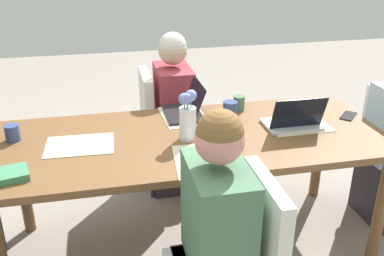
{
  "coord_description": "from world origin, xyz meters",
  "views": [
    {
      "loc": [
        -0.47,
        -2.16,
        1.8
      ],
      "look_at": [
        0.0,
        0.0,
        0.81
      ],
      "focal_mm": 40.65,
      "sensor_mm": 36.0,
      "label": 1
    }
  ],
  "objects_px": {
    "person_far_left_near": "(174,123)",
    "coffee_mug_near_left": "(239,103)",
    "chair_far_left_near": "(163,124)",
    "laptop_far_left_near": "(186,109)",
    "person_near_left_mid": "(216,251)",
    "dining_table": "(192,148)",
    "coffee_mug_near_right": "(230,110)",
    "laptop_head_right_left_far": "(294,121)",
    "phone_black": "(348,116)",
    "flower_vase": "(188,115)",
    "book_red_cover": "(6,176)",
    "coffee_mug_centre_left": "(12,133)"
  },
  "relations": [
    {
      "from": "person_far_left_near",
      "to": "chair_far_left_near",
      "type": "bearing_deg",
      "value": 141.24
    },
    {
      "from": "chair_far_left_near",
      "to": "coffee_mug_centre_left",
      "type": "bearing_deg",
      "value": -145.56
    },
    {
      "from": "person_far_left_near",
      "to": "phone_black",
      "type": "xyz_separation_m",
      "value": [
        0.99,
        -0.65,
        0.24
      ]
    },
    {
      "from": "chair_far_left_near",
      "to": "person_near_left_mid",
      "type": "distance_m",
      "value": 1.49
    },
    {
      "from": "flower_vase",
      "to": "laptop_far_left_near",
      "type": "relative_size",
      "value": 0.89
    },
    {
      "from": "flower_vase",
      "to": "coffee_mug_centre_left",
      "type": "relative_size",
      "value": 3.14
    },
    {
      "from": "laptop_far_left_near",
      "to": "flower_vase",
      "type": "bearing_deg",
      "value": -100.28
    },
    {
      "from": "chair_far_left_near",
      "to": "book_red_cover",
      "type": "bearing_deg",
      "value": -130.05
    },
    {
      "from": "person_far_left_near",
      "to": "coffee_mug_near_left",
      "type": "relative_size",
      "value": 12.5
    },
    {
      "from": "person_near_left_mid",
      "to": "coffee_mug_centre_left",
      "type": "height_order",
      "value": "person_near_left_mid"
    },
    {
      "from": "flower_vase",
      "to": "book_red_cover",
      "type": "height_order",
      "value": "flower_vase"
    },
    {
      "from": "coffee_mug_near_left",
      "to": "coffee_mug_centre_left",
      "type": "height_order",
      "value": "coffee_mug_near_left"
    },
    {
      "from": "laptop_far_left_near",
      "to": "coffee_mug_near_left",
      "type": "height_order",
      "value": "laptop_far_left_near"
    },
    {
      "from": "chair_far_left_near",
      "to": "coffee_mug_near_right",
      "type": "bearing_deg",
      "value": -59.54
    },
    {
      "from": "coffee_mug_near_right",
      "to": "book_red_cover",
      "type": "height_order",
      "value": "coffee_mug_near_right"
    },
    {
      "from": "flower_vase",
      "to": "laptop_head_right_left_far",
      "type": "distance_m",
      "value": 0.64
    },
    {
      "from": "chair_far_left_near",
      "to": "person_far_left_near",
      "type": "xyz_separation_m",
      "value": [
        0.07,
        -0.06,
        0.03
      ]
    },
    {
      "from": "coffee_mug_centre_left",
      "to": "coffee_mug_near_left",
      "type": "bearing_deg",
      "value": 7.01
    },
    {
      "from": "coffee_mug_near_left",
      "to": "chair_far_left_near",
      "type": "bearing_deg",
      "value": 132.81
    },
    {
      "from": "laptop_head_right_left_far",
      "to": "phone_black",
      "type": "bearing_deg",
      "value": 12.4
    },
    {
      "from": "person_far_left_near",
      "to": "person_near_left_mid",
      "type": "distance_m",
      "value": 1.43
    },
    {
      "from": "laptop_far_left_near",
      "to": "coffee_mug_centre_left",
      "type": "height_order",
      "value": "laptop_far_left_near"
    },
    {
      "from": "coffee_mug_centre_left",
      "to": "person_far_left_near",
      "type": "bearing_deg",
      "value": 29.85
    },
    {
      "from": "dining_table",
      "to": "coffee_mug_near_right",
      "type": "bearing_deg",
      "value": 36.36
    },
    {
      "from": "chair_far_left_near",
      "to": "person_far_left_near",
      "type": "relative_size",
      "value": 0.75
    },
    {
      "from": "laptop_head_right_left_far",
      "to": "chair_far_left_near",
      "type": "bearing_deg",
      "value": 129.47
    },
    {
      "from": "flower_vase",
      "to": "person_near_left_mid",
      "type": "bearing_deg",
      "value": -90.89
    },
    {
      "from": "person_near_left_mid",
      "to": "laptop_head_right_left_far",
      "type": "distance_m",
      "value": 0.98
    },
    {
      "from": "dining_table",
      "to": "coffee_mug_centre_left",
      "type": "bearing_deg",
      "value": 171.05
    },
    {
      "from": "laptop_head_right_left_far",
      "to": "coffee_mug_near_right",
      "type": "xyz_separation_m",
      "value": [
        -0.32,
        0.22,
        0.01
      ]
    },
    {
      "from": "dining_table",
      "to": "coffee_mug_near_left",
      "type": "xyz_separation_m",
      "value": [
        0.38,
        0.32,
        0.12
      ]
    },
    {
      "from": "person_far_left_near",
      "to": "coffee_mug_near_left",
      "type": "xyz_separation_m",
      "value": [
        0.36,
        -0.4,
        0.28
      ]
    },
    {
      "from": "dining_table",
      "to": "coffee_mug_near_left",
      "type": "height_order",
      "value": "coffee_mug_near_left"
    },
    {
      "from": "person_far_left_near",
      "to": "person_near_left_mid",
      "type": "bearing_deg",
      "value": -92.48
    },
    {
      "from": "chair_far_left_near",
      "to": "book_red_cover",
      "type": "height_order",
      "value": "chair_far_left_near"
    },
    {
      "from": "person_far_left_near",
      "to": "person_near_left_mid",
      "type": "xyz_separation_m",
      "value": [
        -0.06,
        -1.43,
        0.0
      ]
    },
    {
      "from": "coffee_mug_centre_left",
      "to": "book_red_cover",
      "type": "bearing_deg",
      "value": -85.93
    },
    {
      "from": "person_near_left_mid",
      "to": "laptop_head_right_left_far",
      "type": "relative_size",
      "value": 3.73
    },
    {
      "from": "coffee_mug_near_right",
      "to": "phone_black",
      "type": "relative_size",
      "value": 0.71
    },
    {
      "from": "chair_far_left_near",
      "to": "dining_table",
      "type": "bearing_deg",
      "value": -86.06
    },
    {
      "from": "dining_table",
      "to": "flower_vase",
      "type": "relative_size",
      "value": 7.68
    },
    {
      "from": "coffee_mug_near_left",
      "to": "coffee_mug_centre_left",
      "type": "relative_size",
      "value": 1.05
    },
    {
      "from": "flower_vase",
      "to": "coffee_mug_near_right",
      "type": "bearing_deg",
      "value": 37.33
    },
    {
      "from": "person_far_left_near",
      "to": "coffee_mug_centre_left",
      "type": "height_order",
      "value": "person_far_left_near"
    },
    {
      "from": "person_far_left_near",
      "to": "person_near_left_mid",
      "type": "relative_size",
      "value": 1.0
    },
    {
      "from": "chair_far_left_near",
      "to": "coffee_mug_near_left",
      "type": "relative_size",
      "value": 9.41
    },
    {
      "from": "person_far_left_near",
      "to": "laptop_far_left_near",
      "type": "relative_size",
      "value": 3.73
    },
    {
      "from": "laptop_far_left_near",
      "to": "coffee_mug_centre_left",
      "type": "relative_size",
      "value": 3.51
    },
    {
      "from": "coffee_mug_near_right",
      "to": "book_red_cover",
      "type": "distance_m",
      "value": 1.32
    },
    {
      "from": "chair_far_left_near",
      "to": "person_far_left_near",
      "type": "distance_m",
      "value": 0.1
    }
  ]
}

